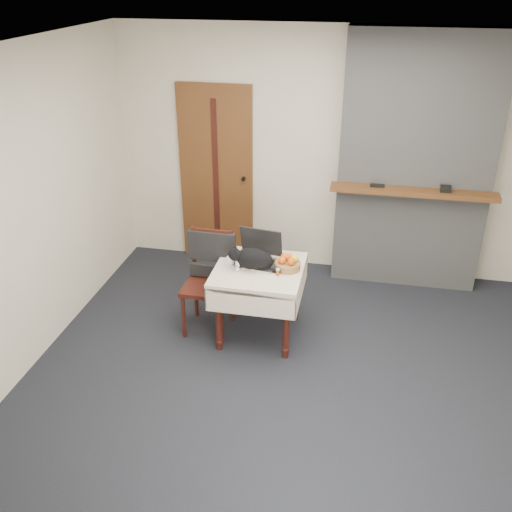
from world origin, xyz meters
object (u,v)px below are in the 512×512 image
(cream_jar, at_px, (230,261))
(side_table, at_px, (259,279))
(laptop, at_px, (258,254))
(chair, at_px, (210,267))
(door, at_px, (216,175))
(fruit_basket, at_px, (288,263))
(pill_bottle, at_px, (278,272))
(cat, at_px, (253,259))

(cream_jar, bearing_deg, side_table, -0.72)
(laptop, relative_size, chair, 0.45)
(door, relative_size, fruit_basket, 8.78)
(laptop, relative_size, fruit_basket, 1.92)
(laptop, distance_m, pill_bottle, 0.32)
(cat, bearing_deg, chair, 151.09)
(cream_jar, bearing_deg, laptop, 28.78)
(laptop, height_order, cream_jar, laptop)
(laptop, bearing_deg, fruit_basket, -7.75)
(cream_jar, xyz_separation_m, pill_bottle, (0.44, -0.10, -0.00))
(fruit_basket, bearing_deg, chair, 175.60)
(laptop, height_order, fruit_basket, laptop)
(door, height_order, cream_jar, door)
(door, xyz_separation_m, cream_jar, (0.52, -1.48, -0.26))
(door, bearing_deg, side_table, -62.35)
(pill_bottle, bearing_deg, side_table, 152.01)
(cat, height_order, chair, chair)
(cat, height_order, pill_bottle, cat)
(laptop, distance_m, chair, 0.47)
(laptop, height_order, pill_bottle, laptop)
(chair, bearing_deg, door, 103.73)
(side_table, distance_m, cat, 0.22)
(side_table, relative_size, fruit_basket, 3.42)
(cream_jar, xyz_separation_m, fruit_basket, (0.51, 0.04, 0.01))
(door, xyz_separation_m, pill_bottle, (0.96, -1.58, -0.27))
(cat, xyz_separation_m, fruit_basket, (0.29, 0.06, -0.05))
(door, relative_size, pill_bottle, 29.80)
(pill_bottle, bearing_deg, cream_jar, 167.10)
(side_table, relative_size, cat, 1.63)
(cat, xyz_separation_m, chair, (-0.43, 0.12, -0.18))
(cream_jar, relative_size, fruit_basket, 0.35)
(side_table, bearing_deg, cream_jar, 179.28)
(fruit_basket, distance_m, chair, 0.74)
(side_table, distance_m, fruit_basket, 0.30)
(laptop, xyz_separation_m, chair, (-0.44, -0.03, -0.16))
(laptop, xyz_separation_m, cat, (-0.01, -0.15, 0.02))
(door, distance_m, fruit_basket, 1.79)
(side_table, bearing_deg, fruit_basket, 9.12)
(cat, relative_size, pill_bottle, 7.13)
(door, relative_size, cream_jar, 25.13)
(fruit_basket, bearing_deg, cat, -167.81)
(laptop, xyz_separation_m, fruit_basket, (0.29, -0.08, -0.02))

